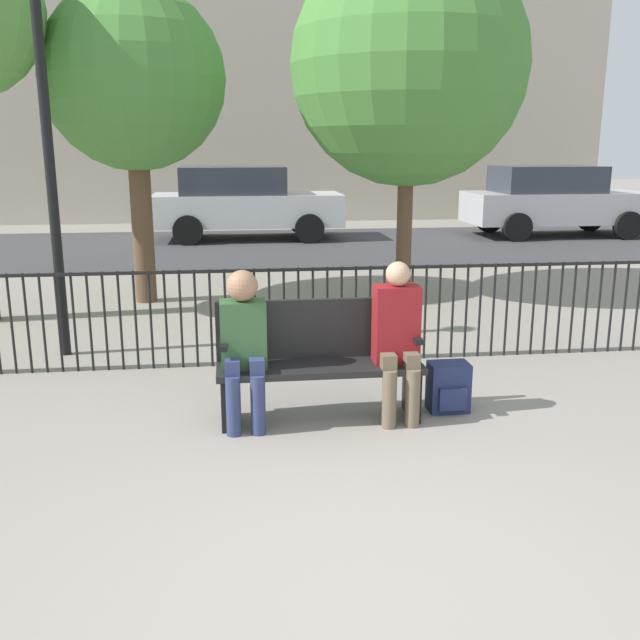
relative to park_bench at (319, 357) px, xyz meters
name	(u,v)px	position (x,y,z in m)	size (l,w,h in m)	color
ground_plane	(377,589)	(0.00, -2.28, -0.49)	(80.00, 80.00, 0.00)	gray
park_bench	(319,357)	(0.00, 0.00, 0.00)	(1.58, 0.45, 0.92)	black
seated_person_0	(244,339)	(-0.58, -0.13, 0.19)	(0.34, 0.39, 1.20)	navy
seated_person_1	(397,334)	(0.59, -0.13, 0.19)	(0.34, 0.39, 1.24)	brown
backpack	(448,387)	(1.05, -0.01, -0.29)	(0.32, 0.26, 0.40)	navy
fence_railing	(299,307)	(-0.02, 1.42, 0.07)	(9.01, 0.03, 0.95)	black
tree_1	(134,80)	(-1.82, 4.53, 2.40)	(2.34, 2.34, 4.09)	brown
tree_2	(409,66)	(1.74, 4.39, 2.60)	(3.13, 3.13, 4.66)	brown
lamp_post	(43,86)	(-2.36, 2.02, 2.13)	(0.28, 0.28, 4.02)	black
street_surface	(262,247)	(0.00, 9.72, -0.48)	(24.00, 6.00, 0.01)	#3D3D3F
parked_car_0	(554,200)	(6.86, 10.70, 0.35)	(4.20, 1.94, 1.62)	#B7B7BC
parked_car_1	(243,202)	(-0.33, 11.01, 0.35)	(4.20, 1.94, 1.62)	silver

